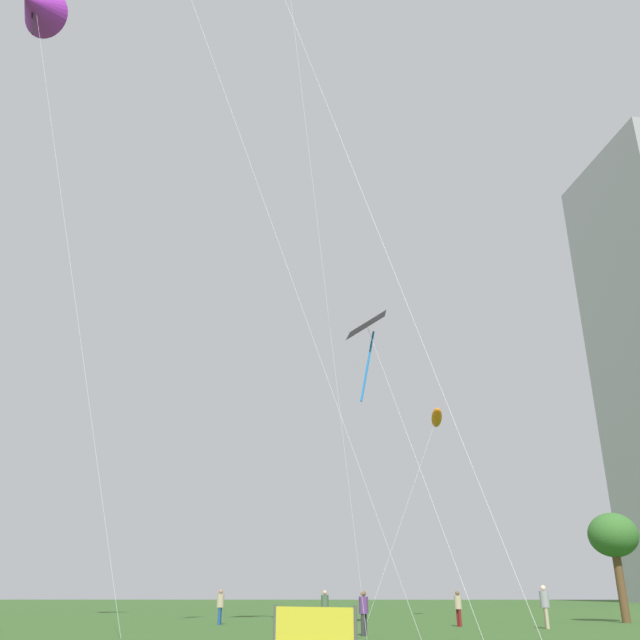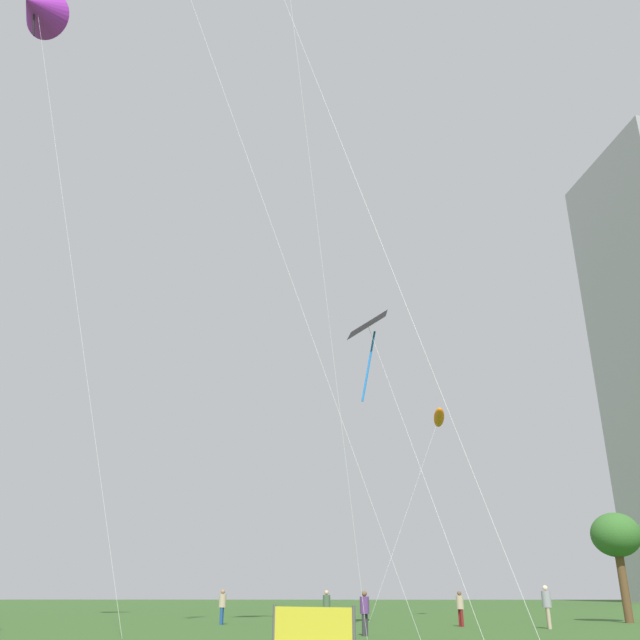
{
  "view_description": "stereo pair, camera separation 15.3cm",
  "coord_description": "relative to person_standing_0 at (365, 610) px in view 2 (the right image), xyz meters",
  "views": [
    {
      "loc": [
        3.14,
        -14.03,
        1.59
      ],
      "look_at": [
        2.74,
        8.81,
        10.85
      ],
      "focal_mm": 37.67,
      "sensor_mm": 36.0,
      "label": 1
    },
    {
      "loc": [
        3.29,
        -14.03,
        1.59
      ],
      "look_at": [
        2.74,
        8.81,
        10.85
      ],
      "focal_mm": 37.67,
      "sensor_mm": 36.0,
      "label": 2
    }
  ],
  "objects": [
    {
      "name": "person_standing_0",
      "position": [
        0.0,
        0.0,
        0.0
      ],
      "size": [
        0.36,
        0.36,
        1.62
      ],
      "rotation": [
        0.0,
        0.0,
        0.96
      ],
      "color": "#2D2D33",
      "rests_on": "ground"
    },
    {
      "name": "person_standing_1",
      "position": [
        -1.6,
        7.54,
        0.02
      ],
      "size": [
        0.37,
        0.37,
        1.65
      ],
      "rotation": [
        0.0,
        0.0,
        1.68
      ],
      "color": "#593372",
      "rests_on": "ground"
    },
    {
      "name": "person_standing_2",
      "position": [
        4.97,
        7.49,
        -0.0
      ],
      "size": [
        0.36,
        0.36,
        1.62
      ],
      "rotation": [
        0.0,
        0.0,
        2.01
      ],
      "color": "maroon",
      "rests_on": "ground"
    },
    {
      "name": "person_standing_3",
      "position": [
        8.66,
        5.52,
        0.14
      ],
      "size": [
        0.41,
        0.41,
        1.86
      ],
      "rotation": [
        0.0,
        0.0,
        4.61
      ],
      "color": "tan",
      "rests_on": "ground"
    },
    {
      "name": "person_standing_4",
      "position": [
        -7.06,
        9.33,
        0.04
      ],
      "size": [
        0.38,
        0.38,
        1.69
      ],
      "rotation": [
        0.0,
        0.0,
        1.48
      ],
      "color": "#1E478C",
      "rests_on": "ground"
    },
    {
      "name": "kite_flying_2",
      "position": [
        0.56,
        2.63,
        12.82
      ],
      "size": [
        4.49,
        8.69,
        14.84
      ],
      "color": "silver",
      "rests_on": "ground"
    },
    {
      "name": "kite_flying_5",
      "position": [
        6.04,
        16.96,
        11.75
      ],
      "size": [
        5.77,
        5.11,
        13.34
      ],
      "color": "silver",
      "rests_on": "ground"
    },
    {
      "name": "kite_flying_6",
      "position": [
        -18.33,
        0.58,
        32.31
      ],
      "size": [
        11.18,
        4.1,
        34.97
      ],
      "color": "silver",
      "rests_on": "ground"
    },
    {
      "name": "park_tree_0",
      "position": [
        14.87,
        11.99,
        3.55
      ],
      "size": [
        2.75,
        2.75,
        5.81
      ],
      "color": "brown",
      "rests_on": "ground"
    },
    {
      "name": "event_banner",
      "position": [
        -1.68,
        -10.3,
        -0.25
      ],
      "size": [
        2.1,
        1.43,
        1.28
      ],
      "color": "#4C4C4C",
      "rests_on": "ground"
    }
  ]
}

